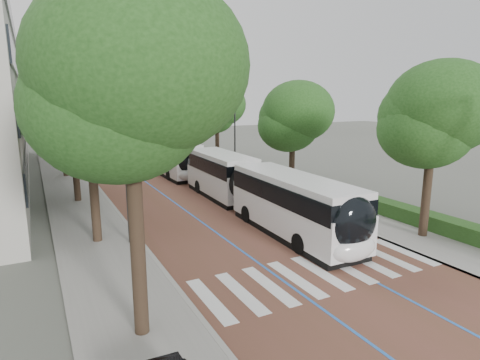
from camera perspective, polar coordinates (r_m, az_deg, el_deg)
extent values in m
plane|color=#51544C|center=(16.68, 13.01, -14.18)|extent=(160.00, 160.00, 0.00)
cube|color=brown|center=(52.72, -16.35, 3.45)|extent=(11.00, 140.00, 0.02)
cube|color=gray|center=(51.82, -24.51, 2.78)|extent=(4.00, 140.00, 0.12)
cube|color=gray|center=(54.62, -8.62, 4.12)|extent=(4.00, 140.00, 0.12)
cube|color=gray|center=(51.94, -22.42, 2.97)|extent=(0.20, 140.00, 0.14)
cube|color=gray|center=(54.05, -10.52, 3.98)|extent=(0.20, 140.00, 0.14)
cube|color=silver|center=(15.12, -4.28, -16.65)|extent=(0.55, 3.60, 0.01)
cube|color=silver|center=(15.59, 0.11, -15.68)|extent=(0.55, 3.60, 0.01)
cube|color=silver|center=(16.15, 4.18, -14.70)|extent=(0.55, 3.60, 0.01)
cube|color=silver|center=(16.78, 7.92, -13.72)|extent=(0.55, 3.60, 0.01)
cube|color=silver|center=(17.47, 11.36, -12.77)|extent=(0.55, 3.60, 0.01)
cube|color=silver|center=(18.23, 14.49, -11.85)|extent=(0.55, 3.60, 0.01)
cube|color=silver|center=(19.03, 17.35, -10.98)|extent=(0.55, 3.60, 0.01)
cube|color=silver|center=(19.89, 19.96, -10.16)|extent=(0.55, 3.60, 0.01)
cube|color=silver|center=(20.78, 22.34, -9.39)|extent=(0.55, 3.60, 0.01)
cube|color=blue|center=(52.43, -18.07, 3.32)|extent=(0.12, 126.00, 0.01)
cube|color=blue|center=(53.04, -14.66, 3.61)|extent=(0.12, 126.00, 0.01)
cube|color=black|center=(39.49, -28.10, 4.27)|extent=(0.12, 38.00, 1.60)
cube|color=black|center=(39.28, -28.56, 8.89)|extent=(0.12, 38.00, 1.60)
cube|color=black|center=(39.33, -29.03, 13.54)|extent=(0.12, 38.00, 1.60)
cube|color=black|center=(39.61, -29.48, 17.85)|extent=(0.12, 38.00, 1.60)
cube|color=#1B3C14|center=(23.13, 30.66, -6.75)|extent=(1.20, 14.00, 0.80)
cylinder|color=#323235|center=(37.37, -0.74, 7.03)|extent=(0.14, 0.14, 8.00)
cube|color=#323235|center=(36.90, -1.89, 13.02)|extent=(1.70, 0.12, 0.12)
cube|color=#323235|center=(36.60, -2.91, 12.90)|extent=(0.50, 0.20, 0.10)
cylinder|color=#323235|center=(19.89, -15.96, 2.37)|extent=(0.14, 0.14, 8.00)
cylinder|color=black|center=(12.40, -14.30, -10.27)|extent=(0.44, 0.44, 5.27)
ellipsoid|color=#1C4315|center=(11.53, -15.53, 12.43)|extent=(5.87, 5.87, 4.99)
cylinder|color=black|center=(21.00, -19.97, -2.59)|extent=(0.44, 0.44, 4.52)
ellipsoid|color=#1C4315|center=(20.43, -20.79, 8.65)|extent=(5.12, 5.12, 4.35)
cylinder|color=black|center=(29.79, -22.34, 1.20)|extent=(0.44, 0.44, 4.40)
ellipsoid|color=#1C4315|center=(29.38, -22.95, 8.89)|extent=(6.40, 6.40, 5.44)
cylinder|color=black|center=(39.63, -23.76, 3.81)|extent=(0.44, 0.44, 4.80)
ellipsoid|color=#1C4315|center=(39.34, -24.29, 10.11)|extent=(5.36, 5.36, 4.55)
cylinder|color=black|center=(51.53, -24.75, 5.59)|extent=(0.44, 0.44, 5.24)
ellipsoid|color=#1C4315|center=(51.32, -25.21, 10.87)|extent=(5.79, 5.79, 4.93)
cylinder|color=black|center=(66.48, -25.46, 6.50)|extent=(0.44, 0.44, 4.80)
ellipsoid|color=#1C4315|center=(66.31, -25.79, 10.24)|extent=(6.24, 6.24, 5.30)
cylinder|color=black|center=(22.65, 24.95, -2.20)|extent=(0.44, 0.44, 4.35)
ellipsoid|color=#1C4315|center=(22.11, 25.84, 7.80)|extent=(5.42, 5.42, 4.61)
cylinder|color=black|center=(31.27, 7.38, 2.01)|extent=(0.44, 0.44, 3.93)
ellipsoid|color=#1C4315|center=(30.87, 7.55, 8.55)|extent=(5.45, 5.45, 4.63)
cylinder|color=black|center=(43.36, -3.25, 4.94)|extent=(0.44, 0.44, 4.13)
ellipsoid|color=#1C4315|center=(43.07, -3.31, 9.91)|extent=(5.45, 5.45, 4.63)
cylinder|color=black|center=(58.23, -9.79, 6.69)|extent=(0.44, 0.44, 4.45)
ellipsoid|color=#1C4315|center=(58.02, -9.93, 10.67)|extent=(5.47, 5.47, 4.65)
cylinder|color=black|center=(25.42, 1.19, -0.58)|extent=(2.32, 0.95, 2.30)
cube|color=silver|center=(21.27, 7.58, -4.59)|extent=(2.70, 9.41, 1.82)
cube|color=black|center=(20.97, 7.67, -1.60)|extent=(2.74, 9.23, 0.97)
cube|color=silver|center=(20.84, 7.71, 0.12)|extent=(2.65, 9.22, 0.31)
cube|color=black|center=(21.59, 7.50, -7.35)|extent=(2.65, 9.04, 0.35)
cube|color=silver|center=(29.34, -2.70, 0.06)|extent=(2.67, 7.79, 1.82)
cube|color=black|center=(29.13, -2.72, 2.26)|extent=(2.70, 7.64, 0.97)
cube|color=silver|center=(29.03, -2.73, 3.50)|extent=(2.61, 7.64, 0.31)
cube|color=black|center=(29.58, -2.67, -2.00)|extent=(2.61, 7.48, 0.35)
ellipsoid|color=black|center=(17.64, 15.87, -5.87)|extent=(2.37, 1.15, 2.28)
ellipsoid|color=silver|center=(17.98, 15.77, -9.38)|extent=(2.37, 1.05, 1.14)
cylinder|color=black|center=(19.12, 8.50, -8.93)|extent=(0.32, 1.01, 1.00)
cylinder|color=black|center=(20.42, 13.77, -7.77)|extent=(0.32, 1.01, 1.00)
cylinder|color=black|center=(30.61, -5.87, -0.96)|extent=(0.32, 1.01, 1.00)
cylinder|color=black|center=(31.44, -2.01, -0.56)|extent=(0.32, 1.01, 1.00)
cylinder|color=black|center=(23.47, 1.03, -4.85)|extent=(0.32, 1.01, 1.00)
cylinder|color=black|center=(24.55, 5.74, -4.16)|extent=(0.32, 1.01, 1.00)
cube|color=silver|center=(39.24, -10.18, 2.87)|extent=(2.68, 12.04, 1.82)
cube|color=black|center=(39.08, -10.24, 4.52)|extent=(2.72, 11.80, 0.97)
cube|color=silver|center=(39.01, -10.27, 5.45)|extent=(2.63, 11.80, 0.31)
cube|color=black|center=(39.42, -10.12, 1.31)|extent=(2.62, 11.56, 0.35)
ellipsoid|color=black|center=(33.68, -7.08, 2.79)|extent=(2.37, 1.13, 2.28)
ellipsoid|color=silver|center=(33.82, -7.00, 0.87)|extent=(2.36, 1.03, 1.14)
cylinder|color=black|center=(35.65, -10.03, 0.74)|extent=(0.31, 1.00, 1.00)
cylinder|color=black|center=(36.40, -6.66, 1.07)|extent=(0.31, 1.00, 1.00)
cylinder|color=black|center=(42.64, -13.19, 2.41)|extent=(0.31, 1.00, 1.00)
cylinder|color=black|center=(43.27, -10.31, 2.66)|extent=(0.31, 1.00, 1.00)
cube|color=silver|center=(51.50, -14.46, 4.77)|extent=(3.16, 12.12, 1.82)
cube|color=black|center=(51.38, -14.52, 6.03)|extent=(3.19, 11.88, 0.97)
cube|color=silver|center=(51.32, -14.56, 6.74)|extent=(3.10, 11.88, 0.31)
cube|color=black|center=(51.64, -14.40, 3.58)|extent=(3.08, 11.64, 0.35)
ellipsoid|color=black|center=(45.86, -12.43, 4.98)|extent=(2.41, 1.23, 2.28)
ellipsoid|color=silver|center=(45.96, -12.34, 3.56)|extent=(2.40, 1.13, 1.14)
cylinder|color=black|center=(47.85, -14.49, 3.34)|extent=(0.35, 1.02, 1.00)
cylinder|color=black|center=(48.52, -11.92, 3.57)|extent=(0.35, 1.02, 1.00)
cylinder|color=black|center=(54.94, -16.68, 4.27)|extent=(0.35, 1.02, 1.00)
cylinder|color=black|center=(55.53, -14.41, 4.47)|extent=(0.35, 1.02, 1.00)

